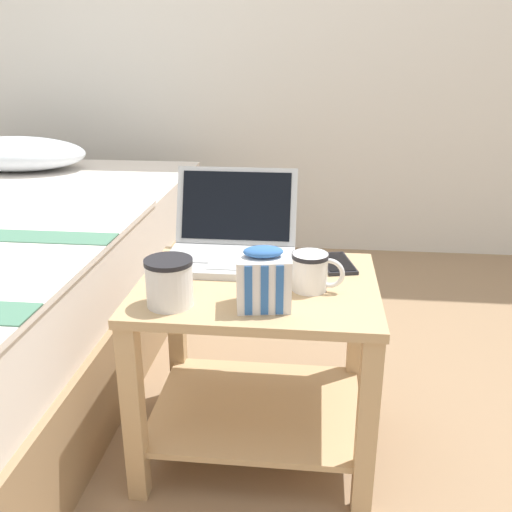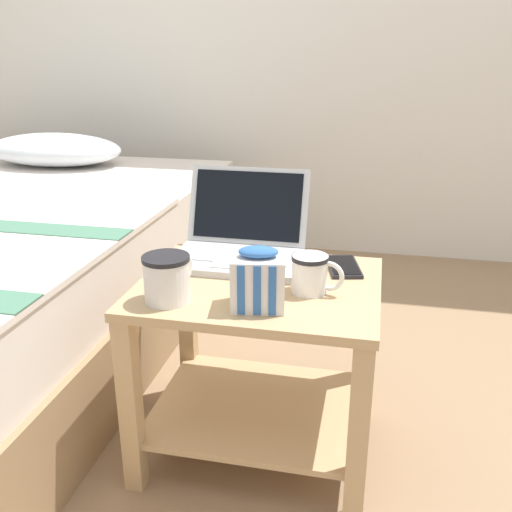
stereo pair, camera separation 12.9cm
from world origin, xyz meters
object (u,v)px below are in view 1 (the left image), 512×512
mug_front_left (170,279)px  snack_bag (263,279)px  laptop (232,242)px  mug_front_right (311,270)px  cell_phone (336,263)px

mug_front_left → snack_bag: 0.20m
laptop → mug_front_right: size_ratio=2.70×
mug_front_right → snack_bag: 0.14m
mug_front_left → mug_front_right: size_ratio=1.21×
laptop → cell_phone: size_ratio=2.04×
mug_front_right → cell_phone: size_ratio=0.76×
snack_bag → mug_front_left: bearing=-177.1°
laptop → snack_bag: 0.31m
mug_front_left → mug_front_right: bearing=20.3°
snack_bag → cell_phone: size_ratio=0.85×
laptop → snack_bag: bearing=-68.8°
snack_bag → laptop: bearing=111.2°
cell_phone → laptop: bearing=176.0°
mug_front_right → cell_phone: bearing=69.1°
laptop → cell_phone: laptop is taller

